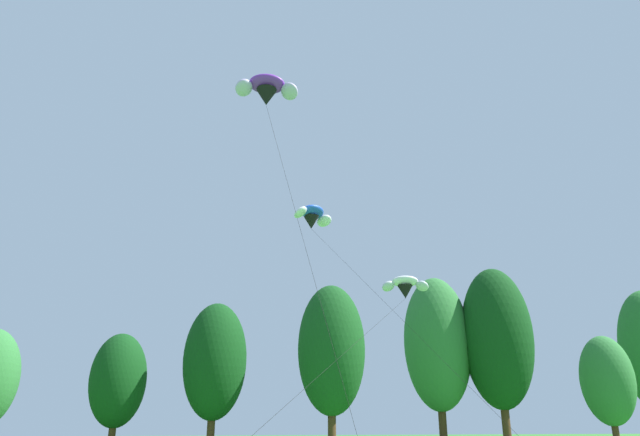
# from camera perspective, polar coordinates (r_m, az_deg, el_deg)

# --- Properties ---
(treeline_tree_e) EXTENTS (4.21, 4.21, 8.91)m
(treeline_tree_e) POSITION_cam_1_polar(r_m,az_deg,el_deg) (47.93, -19.44, -14.96)
(treeline_tree_e) COLOR #472D19
(treeline_tree_e) RESTS_ON ground_plane
(treeline_tree_f) EXTENTS (4.86, 4.86, 11.32)m
(treeline_tree_f) POSITION_cam_1_polar(r_m,az_deg,el_deg) (46.42, -10.40, -13.79)
(treeline_tree_f) COLOR #472D19
(treeline_tree_f) RESTS_ON ground_plane
(treeline_tree_g) EXTENTS (5.28, 5.28, 12.87)m
(treeline_tree_g) POSITION_cam_1_polar(r_m,az_deg,el_deg) (46.24, 1.14, -12.90)
(treeline_tree_g) COLOR #472D19
(treeline_tree_g) RESTS_ON ground_plane
(treeline_tree_h) EXTENTS (5.76, 5.76, 14.68)m
(treeline_tree_h) POSITION_cam_1_polar(r_m,az_deg,el_deg) (52.23, 11.58, -12.09)
(treeline_tree_h) COLOR #472D19
(treeline_tree_h) RESTS_ON ground_plane
(treeline_tree_i) EXTENTS (5.91, 5.91, 15.22)m
(treeline_tree_i) POSITION_cam_1_polar(r_m,az_deg,el_deg) (52.27, 17.21, -11.27)
(treeline_tree_i) COLOR #472D19
(treeline_tree_i) RESTS_ON ground_plane
(treeline_tree_j) EXTENTS (4.35, 4.35, 9.43)m
(treeline_tree_j) POSITION_cam_1_polar(r_m,az_deg,el_deg) (55.91, 26.66, -14.23)
(treeline_tree_j) COLOR #472D19
(treeline_tree_j) RESTS_ON ground_plane
(parafoil_kite_high_white) EXTENTS (13.28, 16.82, 10.03)m
(parafoil_kite_high_white) POSITION_cam_1_polar(r_m,az_deg,el_deg) (38.61, 8.46, -6.76)
(parafoil_kite_high_white) COLOR white
(parafoil_kite_mid_purple) EXTENTS (4.58, 10.68, 20.46)m
(parafoil_kite_mid_purple) POSITION_cam_1_polar(r_m,az_deg,el_deg) (34.55, -5.32, 12.55)
(parafoil_kite_mid_purple) COLOR purple
(parafoil_kite_far_blue_white) EXTENTS (6.13, 20.69, 16.29)m
(parafoil_kite_far_blue_white) POSITION_cam_1_polar(r_m,az_deg,el_deg) (43.18, -0.78, 0.13)
(parafoil_kite_far_blue_white) COLOR blue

